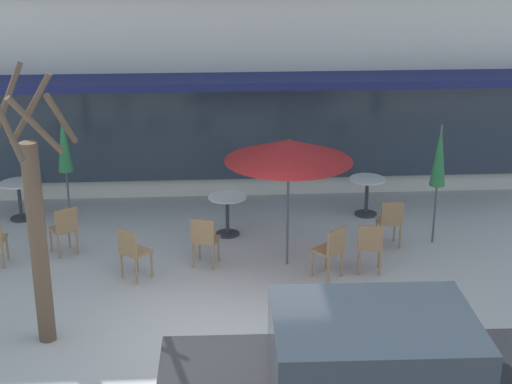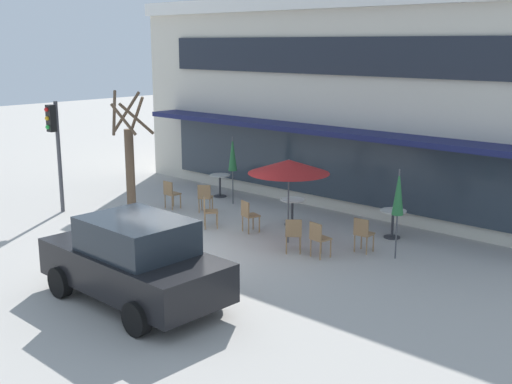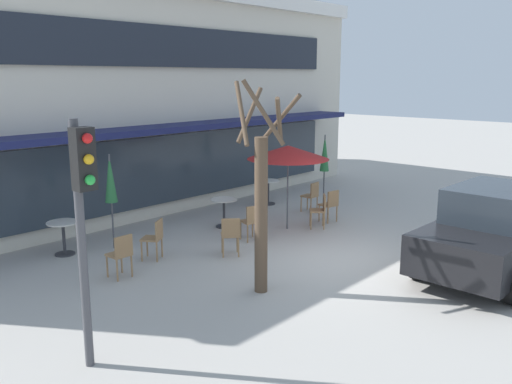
{
  "view_description": "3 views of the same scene",
  "coord_description": "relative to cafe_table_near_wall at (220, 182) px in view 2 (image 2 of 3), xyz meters",
  "views": [
    {
      "loc": [
        -0.2,
        -9.6,
        5.67
      ],
      "look_at": [
        0.61,
        3.23,
        1.06
      ],
      "focal_mm": 55.0,
      "sensor_mm": 36.0,
      "label": 1
    },
    {
      "loc": [
        11.29,
        -9.88,
        5.09
      ],
      "look_at": [
        0.14,
        2.32,
        1.24
      ],
      "focal_mm": 45.0,
      "sensor_mm": 36.0,
      "label": 2
    },
    {
      "loc": [
        -9.61,
        -6.03,
        3.91
      ],
      "look_at": [
        0.29,
        2.88,
        1.06
      ],
      "focal_mm": 38.0,
      "sensor_mm": 36.0,
      "label": 3
    }
  ],
  "objects": [
    {
      "name": "ground_plane",
      "position": [
        3.88,
        -4.9,
        -0.52
      ],
      "size": [
        80.0,
        80.0,
        0.0
      ],
      "primitive_type": "plane",
      "color": "#ADA8A0"
    },
    {
      "name": "building_facade",
      "position": [
        3.88,
        5.06,
        2.76
      ],
      "size": [
        17.35,
        9.1,
        6.54
      ],
      "color": "beige",
      "rests_on": "ground"
    },
    {
      "name": "cafe_table_near_wall",
      "position": [
        0.0,
        0.0,
        0.0
      ],
      "size": [
        0.7,
        0.7,
        0.76
      ],
      "color": "#333338",
      "rests_on": "ground"
    },
    {
      "name": "cafe_table_streetside",
      "position": [
        6.76,
        -0.19,
        0.0
      ],
      "size": [
        0.7,
        0.7,
        0.76
      ],
      "color": "#333338",
      "rests_on": "ground"
    },
    {
      "name": "cafe_table_by_tree",
      "position": [
        4.0,
        -1.03,
        0.0
      ],
      "size": [
        0.7,
        0.7,
        0.76
      ],
      "color": "#333338",
      "rests_on": "ground"
    },
    {
      "name": "patio_umbrella_green_folded",
      "position": [
        7.71,
        -1.63,
        1.11
      ],
      "size": [
        0.28,
        0.28,
        2.2
      ],
      "color": "#4C4C51",
      "rests_on": "ground"
    },
    {
      "name": "patio_umbrella_cream_folded",
      "position": [
        4.97,
        -2.39,
        1.51
      ],
      "size": [
        2.1,
        2.1,
        2.2
      ],
      "color": "#4C4C51",
      "rests_on": "ground"
    },
    {
      "name": "patio_umbrella_corner_open",
      "position": [
        1.01,
        -0.41,
        1.11
      ],
      "size": [
        0.28,
        0.28,
        2.2
      ],
      "color": "#4C4C51",
      "rests_on": "ground"
    },
    {
      "name": "cafe_chair_0",
      "position": [
        3.58,
        -2.41,
        0.01
      ],
      "size": [
        0.5,
        0.5,
        0.89
      ],
      "color": "#9E754C",
      "rests_on": "ground"
    },
    {
      "name": "cafe_chair_1",
      "position": [
        2.42,
        -2.84,
        0.01
      ],
      "size": [
        0.56,
        0.56,
        0.89
      ],
      "color": "#9E754C",
      "rests_on": "ground"
    },
    {
      "name": "cafe_chair_2",
      "position": [
        5.62,
        -2.98,
        0.01
      ],
      "size": [
        0.56,
        0.56,
        0.89
      ],
      "color": "#9E754C",
      "rests_on": "ground"
    },
    {
      "name": "cafe_chair_3",
      "position": [
        6.29,
        -2.83,
        0.01
      ],
      "size": [
        0.46,
        0.46,
        0.89
      ],
      "color": "#9E754C",
      "rests_on": "ground"
    },
    {
      "name": "cafe_chair_4",
      "position": [
        0.02,
        -2.18,
        0.01
      ],
      "size": [
        0.4,
        0.4,
        0.89
      ],
      "color": "#9E754C",
      "rests_on": "ground"
    },
    {
      "name": "cafe_chair_5",
      "position": [
        1.16,
        -1.77,
        0.01
      ],
      "size": [
        0.55,
        0.55,
        0.89
      ],
      "color": "#9E754C",
      "rests_on": "ground"
    },
    {
      "name": "cafe_chair_6",
      "position": [
        6.86,
        -1.78,
        0.01
      ],
      "size": [
        0.42,
        0.42,
        0.89
      ],
      "color": "#9E754C",
      "rests_on": "ground"
    },
    {
      "name": "parked_sedan",
      "position": [
        5.23,
        -7.5,
        0.36
      ],
      "size": [
        4.23,
        2.08,
        1.76
      ],
      "color": "black",
      "rests_on": "ground"
    },
    {
      "name": "street_tree",
      "position": [
        1.37,
        -4.67,
        1.26
      ],
      "size": [
        1.11,
        1.1,
        3.88
      ],
      "color": "brown",
      "rests_on": "ground"
    },
    {
      "name": "traffic_light_pole",
      "position": [
        -2.2,
        -4.75,
        1.78
      ],
      "size": [
        0.26,
        0.44,
        3.4
      ],
      "color": "#47474C",
      "rests_on": "ground"
    }
  ]
}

